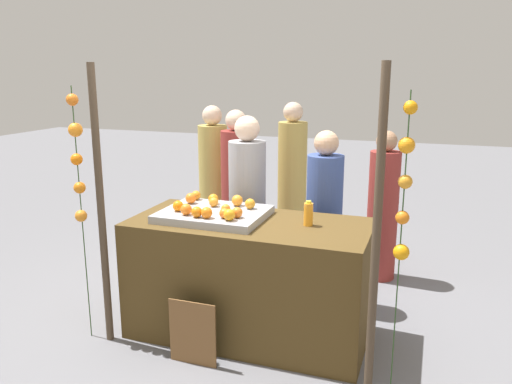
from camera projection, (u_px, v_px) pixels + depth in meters
ground_plane at (250, 332)px, 4.15m from camera, size 24.00×24.00×0.00m
stall_counter at (250, 278)px, 4.04m from camera, size 1.85×0.86×0.94m
orange_tray at (214, 214)px, 4.03m from camera, size 0.81×0.64×0.06m
orange_0 at (226, 209)px, 3.93m from camera, size 0.07×0.07×0.07m
orange_1 at (186, 209)px, 3.89m from camera, size 0.09×0.09×0.09m
orange_2 at (214, 202)px, 4.12m from camera, size 0.08×0.08×0.08m
orange_3 at (196, 195)px, 4.34m from camera, size 0.08×0.08×0.08m
orange_4 at (229, 215)px, 3.74m from camera, size 0.09×0.09×0.09m
orange_5 at (237, 213)px, 3.81m from camera, size 0.08×0.08×0.08m
orange_6 at (213, 199)px, 4.20m from camera, size 0.08×0.08×0.08m
orange_7 at (197, 212)px, 3.82m from camera, size 0.08×0.08×0.08m
orange_8 at (191, 198)px, 4.22m from camera, size 0.09×0.09×0.09m
orange_9 at (224, 213)px, 3.80m from camera, size 0.08×0.08×0.08m
orange_10 at (178, 206)px, 3.99m from camera, size 0.08×0.08×0.08m
orange_11 at (250, 204)px, 4.06m from camera, size 0.08×0.08×0.08m
orange_12 at (207, 213)px, 3.80m from camera, size 0.09×0.09×0.09m
orange_13 at (237, 200)px, 4.14m from camera, size 0.09×0.09×0.09m
juice_bottle at (308, 214)px, 3.81m from camera, size 0.07×0.07×0.19m
chalkboard_sign at (193, 333)px, 3.66m from camera, size 0.36×0.03×0.50m
vendor_left at (247, 214)px, 4.70m from camera, size 0.34×0.34×1.68m
vendor_right at (324, 226)px, 4.51m from camera, size 0.32×0.32×1.58m
crowd_person_0 at (236, 191)px, 5.63m from camera, size 0.33×0.33×1.66m
crowd_person_1 at (292, 180)px, 6.10m from camera, size 0.34×0.34×1.72m
crowd_person_2 at (383, 211)px, 5.09m from camera, size 0.30×0.30×1.51m
crowd_person_3 at (213, 183)px, 6.01m from camera, size 0.34×0.34×1.68m
canopy_post_left at (101, 209)px, 3.80m from camera, size 0.06×0.06×2.13m
canopy_post_right at (376, 238)px, 3.15m from camera, size 0.06×0.06×2.13m
garland_strand_left at (77, 159)px, 3.76m from camera, size 0.10×0.11×1.97m
garland_strand_right at (405, 189)px, 3.01m from camera, size 0.11×0.11×1.97m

